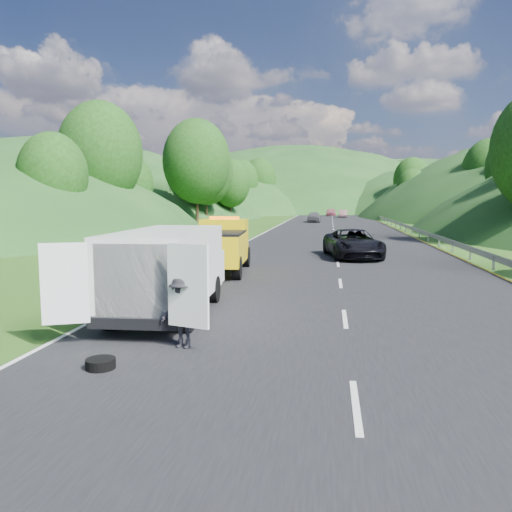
% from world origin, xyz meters
% --- Properties ---
extents(ground, '(320.00, 320.00, 0.00)m').
position_xyz_m(ground, '(0.00, 0.00, 0.00)').
color(ground, '#38661E').
rests_on(ground, ground).
extents(road_surface, '(14.00, 200.00, 0.02)m').
position_xyz_m(road_surface, '(3.00, 40.00, 0.01)').
color(road_surface, black).
rests_on(road_surface, ground).
extents(guardrail, '(0.06, 140.00, 1.52)m').
position_xyz_m(guardrail, '(10.30, 52.50, 0.00)').
color(guardrail, gray).
rests_on(guardrail, ground).
extents(tree_line_left, '(14.00, 140.00, 14.00)m').
position_xyz_m(tree_line_left, '(-19.00, 60.00, 0.00)').
color(tree_line_left, '#265F1C').
rests_on(tree_line_left, ground).
extents(tree_line_right, '(14.00, 140.00, 14.00)m').
position_xyz_m(tree_line_right, '(23.00, 60.00, 0.00)').
color(tree_line_right, '#265F1C').
rests_on(tree_line_right, ground).
extents(hills_backdrop, '(201.00, 288.60, 44.00)m').
position_xyz_m(hills_backdrop, '(6.50, 134.70, 0.00)').
color(hills_backdrop, '#2D5B23').
rests_on(hills_backdrop, ground).
extents(tow_truck, '(2.62, 6.06, 2.54)m').
position_xyz_m(tow_truck, '(-2.37, 6.32, 1.24)').
color(tow_truck, black).
rests_on(tow_truck, ground).
extents(white_van, '(3.83, 7.09, 2.48)m').
position_xyz_m(white_van, '(-2.10, -2.08, 1.40)').
color(white_van, black).
rests_on(white_van, ground).
extents(woman, '(0.62, 0.71, 1.62)m').
position_xyz_m(woman, '(-2.71, 1.62, 0.00)').
color(woman, white).
rests_on(woman, ground).
extents(child, '(0.65, 0.64, 1.06)m').
position_xyz_m(child, '(-2.00, 0.36, 0.00)').
color(child, tan).
rests_on(child, ground).
extents(worker, '(1.16, 0.79, 1.64)m').
position_xyz_m(worker, '(-0.72, -5.29, 0.00)').
color(worker, black).
rests_on(worker, ground).
extents(suitcase, '(0.44, 0.31, 0.64)m').
position_xyz_m(suitcase, '(-5.02, 1.34, 0.32)').
color(suitcase, '#5B5944').
rests_on(suitcase, ground).
extents(spare_tire, '(0.59, 0.59, 0.20)m').
position_xyz_m(spare_tire, '(-1.93, -6.90, 0.00)').
color(spare_tire, black).
rests_on(spare_tire, ground).
extents(passing_suv, '(3.64, 6.22, 1.63)m').
position_xyz_m(passing_suv, '(3.88, 13.04, 0.00)').
color(passing_suv, black).
rests_on(passing_suv, ground).
extents(dist_car_a, '(1.85, 4.60, 1.57)m').
position_xyz_m(dist_car_a, '(0.31, 57.02, 0.00)').
color(dist_car_a, '#434146').
rests_on(dist_car_a, ground).
extents(dist_car_b, '(1.47, 4.20, 1.38)m').
position_xyz_m(dist_car_b, '(4.97, 76.96, 0.00)').
color(dist_car_b, brown).
rests_on(dist_car_b, ground).
extents(dist_car_c, '(1.94, 4.78, 1.39)m').
position_xyz_m(dist_car_c, '(2.82, 85.24, 0.00)').
color(dist_car_c, '#9F4F60').
rests_on(dist_car_c, ground).
extents(dist_car_d, '(1.85, 4.60, 1.57)m').
position_xyz_m(dist_car_d, '(4.00, 112.42, 0.00)').
color(dist_car_d, '#846260').
rests_on(dist_car_d, ground).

